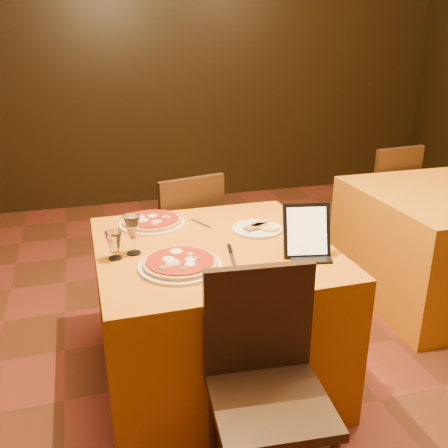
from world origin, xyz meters
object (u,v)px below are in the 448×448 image
object	(u,v)px
pizza_near	(180,264)
pizza_far	(152,222)
chair_main_far	(180,239)
water_glass	(114,245)
main_table	(213,313)
side_table	(443,245)
wine_glass	(133,235)
tablet	(307,230)
chair_side_far	(378,198)
chair_main_near	(270,402)

from	to	relation	value
pizza_near	pizza_far	distance (m)	0.56
chair_main_far	water_glass	world-z (taller)	chair_main_far
main_table	side_table	size ratio (longest dim) A/B	1.00
side_table	wine_glass	xyz separation A→B (m)	(-2.08, -0.40, 0.47)
tablet	chair_side_far	bearing A→B (deg)	58.82
chair_main_near	tablet	size ratio (longest dim) A/B	3.73
pizza_near	pizza_far	size ratio (longest dim) A/B	1.05
wine_glass	pizza_near	bearing A→B (deg)	-49.21
chair_side_far	pizza_far	world-z (taller)	chair_side_far
side_table	tablet	size ratio (longest dim) A/B	4.51
chair_side_far	wine_glass	distance (m)	2.43
chair_main_far	water_glass	xyz separation A→B (m)	(-0.46, -0.85, 0.36)
water_glass	tablet	distance (m)	0.87
chair_side_far	pizza_far	size ratio (longest dim) A/B	2.61
side_table	pizza_far	world-z (taller)	pizza_far
pizza_far	main_table	bearing A→B (deg)	-56.31
chair_main_near	chair_side_far	world-z (taller)	same
pizza_far	pizza_near	bearing A→B (deg)	-86.08
pizza_far	water_glass	bearing A→B (deg)	-120.40
side_table	tablet	bearing A→B (deg)	-154.71
water_glass	wine_glass	bearing A→B (deg)	19.96
chair_side_far	pizza_near	size ratio (longest dim) A/B	2.49
water_glass	chair_side_far	bearing A→B (deg)	29.56
main_table	chair_side_far	world-z (taller)	chair_side_far
pizza_far	wine_glass	distance (m)	0.39
main_table	chair_main_far	size ratio (longest dim) A/B	1.21
side_table	chair_side_far	xyz separation A→B (m)	(0.00, 0.80, 0.08)
side_table	tablet	distance (m)	1.55
chair_main_far	pizza_near	world-z (taller)	chair_main_far
pizza_near	tablet	world-z (taller)	tablet
chair_main_far	water_glass	size ratio (longest dim) A/B	7.00
pizza_far	wine_glass	bearing A→B (deg)	-111.30
chair_side_far	water_glass	xyz separation A→B (m)	(-2.17, -1.23, 0.36)
chair_main_far	water_glass	bearing A→B (deg)	48.00
side_table	chair_main_near	world-z (taller)	chair_main_near
chair_side_far	wine_glass	bearing A→B (deg)	23.53
chair_main_far	water_glass	distance (m)	1.03
wine_glass	water_glass	distance (m)	0.10
chair_main_far	wine_glass	distance (m)	0.98
tablet	water_glass	bearing A→B (deg)	178.29
chair_main_near	water_glass	xyz separation A→B (m)	(-0.46, 0.76, 0.36)
pizza_near	tablet	distance (m)	0.59
chair_main_near	tablet	xyz separation A→B (m)	(0.38, 0.56, 0.41)
chair_side_far	tablet	world-z (taller)	tablet
main_table	tablet	xyz separation A→B (m)	(0.38, -0.23, 0.49)
wine_glass	tablet	world-z (taller)	tablet
chair_main_far	main_table	bearing A→B (deg)	76.69
side_table	pizza_far	size ratio (longest dim) A/B	3.16
main_table	pizza_near	world-z (taller)	pizza_near
side_table	pizza_near	world-z (taller)	pizza_near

